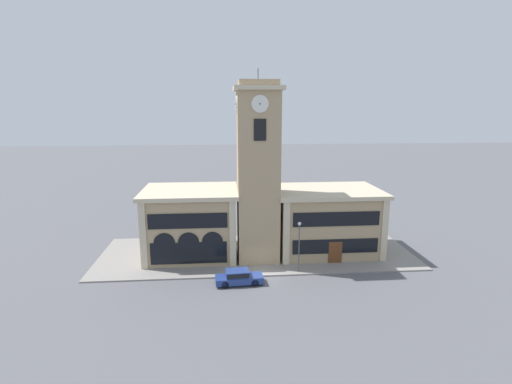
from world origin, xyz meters
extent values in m
plane|color=#56565B|center=(0.00, 0.00, 0.00)|extent=(300.00, 300.00, 0.00)
cube|color=gray|center=(0.00, 6.58, 0.07)|extent=(36.26, 13.15, 0.15)
cube|color=tan|center=(0.00, 5.03, 9.33)|extent=(4.46, 4.46, 18.66)
cube|color=beige|center=(0.00, 5.03, 18.88)|extent=(5.16, 5.16, 0.45)
cube|color=tan|center=(0.00, 5.03, 19.41)|extent=(4.11, 4.11, 0.60)
cylinder|color=#4C4C51|center=(0.00, 5.03, 20.31)|extent=(0.10, 0.10, 1.20)
cylinder|color=silver|center=(0.00, 2.75, 17.28)|extent=(1.75, 0.10, 1.75)
cylinder|color=black|center=(0.00, 2.68, 17.28)|extent=(0.14, 0.04, 0.14)
cylinder|color=silver|center=(-2.28, 5.03, 17.28)|extent=(0.10, 1.75, 1.75)
cylinder|color=black|center=(-2.35, 5.03, 17.28)|extent=(0.04, 0.14, 0.14)
cube|color=black|center=(0.00, 2.76, 14.71)|extent=(1.25, 0.10, 2.20)
cube|color=tan|center=(-7.57, 6.98, 3.69)|extent=(10.08, 8.35, 7.38)
cube|color=beige|center=(-7.57, 6.98, 7.60)|extent=(10.78, 9.05, 0.45)
cube|color=beige|center=(-12.26, 2.74, 3.69)|extent=(0.70, 0.16, 7.38)
cube|color=beige|center=(-2.88, 2.74, 3.69)|extent=(0.70, 0.16, 7.38)
cube|color=black|center=(-7.57, 2.76, 5.31)|extent=(8.26, 0.10, 1.62)
cube|color=black|center=(-7.57, 2.76, 1.77)|extent=(8.06, 0.10, 2.36)
cylinder|color=black|center=(-10.09, 2.75, 2.95)|extent=(2.22, 0.06, 2.22)
cylinder|color=black|center=(-7.57, 2.75, 2.95)|extent=(2.22, 0.06, 2.22)
cylinder|color=black|center=(-5.05, 2.75, 2.95)|extent=(2.22, 0.06, 2.22)
cube|color=tan|center=(8.33, 6.98, 3.57)|extent=(11.60, 8.35, 7.14)
cube|color=beige|center=(8.33, 6.98, 7.36)|extent=(12.30, 9.05, 0.45)
cube|color=beige|center=(2.88, 2.74, 3.57)|extent=(0.70, 0.16, 7.14)
cube|color=beige|center=(13.78, 2.74, 3.57)|extent=(0.70, 0.16, 7.14)
cube|color=black|center=(8.33, 2.76, 5.14)|extent=(9.51, 0.10, 1.57)
cube|color=#5B3319|center=(8.33, 2.75, 1.28)|extent=(1.50, 0.12, 2.57)
cube|color=black|center=(8.33, 2.76, 2.05)|extent=(9.51, 0.10, 1.60)
cube|color=navy|center=(-2.41, -1.46, 0.51)|extent=(4.73, 2.04, 0.63)
cube|color=navy|center=(-2.59, -1.47, 1.13)|extent=(2.32, 1.70, 0.59)
cube|color=black|center=(-2.59, -1.47, 1.13)|extent=(2.23, 1.73, 0.44)
cylinder|color=black|center=(-1.03, -0.61, 0.35)|extent=(0.72, 0.27, 0.71)
cylinder|color=black|center=(-0.93, -2.11, 0.35)|extent=(0.72, 0.27, 0.71)
cylinder|color=black|center=(-3.89, -0.81, 0.35)|extent=(0.72, 0.27, 0.71)
cylinder|color=black|center=(-3.78, -2.31, 0.35)|extent=(0.72, 0.27, 0.71)
cylinder|color=#4C4C51|center=(3.89, 0.78, 2.64)|extent=(0.12, 0.12, 4.99)
sphere|color=silver|center=(3.89, 0.78, 5.32)|extent=(0.36, 0.36, 0.36)
camera|label=1|loc=(-3.84, -37.81, 16.90)|focal=28.00mm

